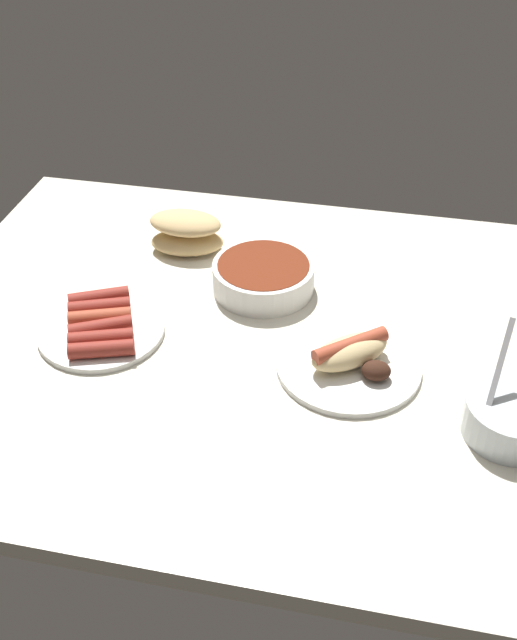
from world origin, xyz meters
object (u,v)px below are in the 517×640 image
object	(u,v)px
plate_hotdog_assembled	(350,359)
bread_stack	(186,233)
bowl_chili	(263,275)
bowl_coleslaw	(512,416)
plate_sausages	(101,326)

from	to	relation	value
plate_hotdog_assembled	bread_stack	bearing A→B (deg)	-39.35
bowl_chili	bowl_coleslaw	bearing A→B (deg)	146.33
bread_stack	bowl_chili	world-z (taller)	bread_stack
bread_stack	bowl_chili	bearing A→B (deg)	149.72
plate_hotdog_assembled	bowl_coleslaw	distance (cm)	24.81
bowl_chili	bowl_coleslaw	world-z (taller)	bowl_coleslaw
plate_sausages	plate_hotdog_assembled	bearing A→B (deg)	179.49
plate_hotdog_assembled	bowl_chili	distance (cm)	24.93
plate_hotdog_assembled	bowl_chili	xyz separation A→B (cm)	(17.20, -18.03, 0.92)
plate_hotdog_assembled	bowl_chili	bearing A→B (deg)	-46.35
bowl_chili	bowl_coleslaw	xyz separation A→B (cm)	(-40.34, 26.88, 0.27)
plate_sausages	bowl_coleslaw	xyz separation A→B (cm)	(-63.51, 9.21, 1.70)
bowl_coleslaw	bowl_chili	bearing A→B (deg)	-33.67
plate_hotdog_assembled	bowl_chili	world-z (taller)	plate_hotdog_assembled
bowl_coleslaw	plate_hotdog_assembled	bearing A→B (deg)	-20.92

